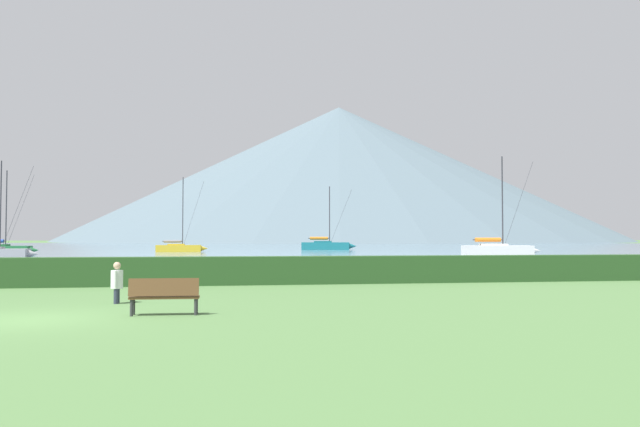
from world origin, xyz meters
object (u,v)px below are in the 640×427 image
park_bench_under_tree (164,294)px  sailboat_slip_0 (498,250)px  sailboat_slip_6 (326,245)px  sailboat_slip_3 (1,249)px  person_seated_viewer (117,281)px  sailboat_slip_4 (179,248)px

park_bench_under_tree → sailboat_slip_0: bearing=58.9°
sailboat_slip_6 → sailboat_slip_3: bearing=-139.1°
sailboat_slip_0 → person_seated_viewer: bearing=-118.8°
park_bench_under_tree → sailboat_slip_4: bearing=94.6°
sailboat_slip_4 → sailboat_slip_0: bearing=-36.6°
sailboat_slip_4 → sailboat_slip_3: bearing=-149.7°
sailboat_slip_0 → sailboat_slip_3: sailboat_slip_0 is taller
person_seated_viewer → sailboat_slip_6: bearing=79.6°
sailboat_slip_0 → park_bench_under_tree: bearing=-115.7°
sailboat_slip_3 → sailboat_slip_6: 49.67m
sailboat_slip_3 → sailboat_slip_0: bearing=-13.0°
sailboat_slip_6 → person_seated_viewer: size_ratio=8.47×
sailboat_slip_0 → sailboat_slip_6: sailboat_slip_0 is taller
sailboat_slip_0 → sailboat_slip_6: (-11.80, 39.82, 0.05)m
sailboat_slip_3 → person_seated_viewer: sailboat_slip_3 is taller
person_seated_viewer → sailboat_slip_4: bearing=95.1°
person_seated_viewer → park_bench_under_tree: bearing=-59.8°
sailboat_slip_6 → sailboat_slip_4: bearing=-139.4°
sailboat_slip_3 → sailboat_slip_4: (20.10, 11.29, -0.03)m
sailboat_slip_0 → park_bench_under_tree: sailboat_slip_0 is taller
sailboat_slip_4 → person_seated_viewer: bearing=-87.9°
sailboat_slip_0 → park_bench_under_tree: 58.41m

